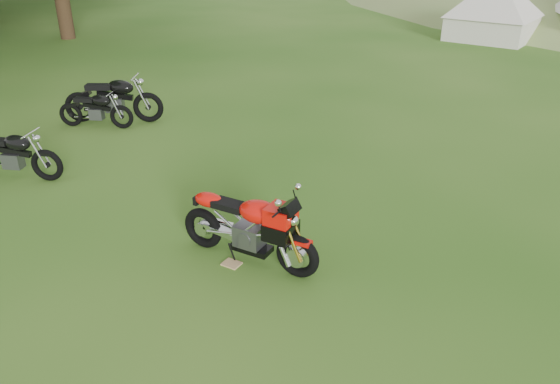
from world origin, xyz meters
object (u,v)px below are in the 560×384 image
at_px(plywood_board, 232,264).
at_px(sport_motorcycle, 248,222).
at_px(vintage_moto_a, 10,153).
at_px(tent_left, 495,6).
at_px(vintage_moto_c, 113,98).
at_px(vintage_moto_d, 95,109).

bearing_deg(plywood_board, sport_motorcycle, 49.25).
relative_size(vintage_moto_a, tent_left, 0.62).
relative_size(vintage_moto_c, vintage_moto_d, 1.31).
height_order(plywood_board, tent_left, tent_left).
height_order(plywood_board, vintage_moto_d, vintage_moto_d).
xyz_separation_m(vintage_moto_a, tent_left, (6.06, 17.39, 0.78)).
height_order(vintage_moto_d, tent_left, tent_left).
relative_size(plywood_board, vintage_moto_d, 0.14).
relative_size(vintage_moto_a, vintage_moto_c, 0.84).
bearing_deg(tent_left, sport_motorcycle, -82.53).
bearing_deg(vintage_moto_c, vintage_moto_d, -129.14).
distance_m(sport_motorcycle, vintage_moto_a, 4.98).
height_order(sport_motorcycle, vintage_moto_a, sport_motorcycle).
xyz_separation_m(plywood_board, vintage_moto_c, (-5.27, 3.93, 0.55)).
height_order(vintage_moto_c, tent_left, tent_left).
relative_size(sport_motorcycle, vintage_moto_d, 1.19).
xyz_separation_m(sport_motorcycle, vintage_moto_d, (-5.54, 3.28, -0.15)).
relative_size(plywood_board, tent_left, 0.08).
bearing_deg(vintage_moto_a, vintage_moto_d, 85.26).
xyz_separation_m(vintage_moto_d, tent_left, (6.65, 14.66, 0.82)).
xyz_separation_m(vintage_moto_c, vintage_moto_d, (-0.12, -0.46, -0.13)).
height_order(vintage_moto_a, tent_left, tent_left).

